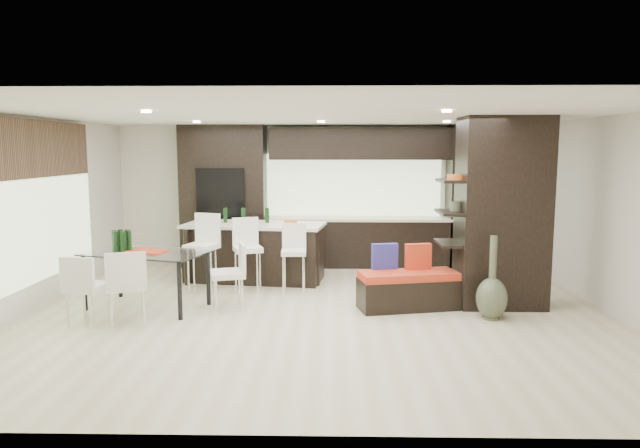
{
  "coord_description": "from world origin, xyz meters",
  "views": [
    {
      "loc": [
        0.17,
        -7.73,
        2.24
      ],
      "look_at": [
        0.0,
        0.6,
        1.15
      ],
      "focal_mm": 32.0,
      "sensor_mm": 36.0,
      "label": 1
    }
  ],
  "objects_px": {
    "kitchen_island": "(255,252)",
    "chair_far": "(88,292)",
    "chair_end": "(228,278)",
    "stool_left": "(202,261)",
    "stool_right": "(294,264)",
    "bench": "(408,290)",
    "chair_near": "(127,290)",
    "stool_mid": "(248,262)",
    "dining_table": "(147,280)",
    "floor_vase": "(492,278)"
  },
  "relations": [
    {
      "from": "kitchen_island",
      "to": "chair_far",
      "type": "relative_size",
      "value": 2.81
    },
    {
      "from": "chair_end",
      "to": "stool_left",
      "type": "bearing_deg",
      "value": 16.09
    },
    {
      "from": "kitchen_island",
      "to": "stool_right",
      "type": "xyz_separation_m",
      "value": [
        0.73,
        -0.8,
        -0.06
      ]
    },
    {
      "from": "kitchen_island",
      "to": "bench",
      "type": "distance_m",
      "value": 2.99
    },
    {
      "from": "chair_far",
      "to": "chair_near",
      "type": "bearing_deg",
      "value": 7.6
    },
    {
      "from": "kitchen_island",
      "to": "chair_end",
      "type": "bearing_deg",
      "value": -86.74
    },
    {
      "from": "stool_left",
      "to": "stool_right",
      "type": "distance_m",
      "value": 1.45
    },
    {
      "from": "stool_mid",
      "to": "dining_table",
      "type": "distance_m",
      "value": 1.61
    },
    {
      "from": "kitchen_island",
      "to": "stool_right",
      "type": "height_order",
      "value": "kitchen_island"
    },
    {
      "from": "stool_left",
      "to": "stool_mid",
      "type": "xyz_separation_m",
      "value": [
        0.73,
        0.01,
        -0.03
      ]
    },
    {
      "from": "kitchen_island",
      "to": "stool_mid",
      "type": "distance_m",
      "value": 0.82
    },
    {
      "from": "stool_left",
      "to": "kitchen_island",
      "type": "bearing_deg",
      "value": 66.17
    },
    {
      "from": "chair_end",
      "to": "bench",
      "type": "bearing_deg",
      "value": -104.85
    },
    {
      "from": "chair_end",
      "to": "floor_vase",
      "type": "bearing_deg",
      "value": -112.42
    },
    {
      "from": "dining_table",
      "to": "chair_end",
      "type": "relative_size",
      "value": 1.95
    },
    {
      "from": "stool_left",
      "to": "bench",
      "type": "height_order",
      "value": "stool_left"
    },
    {
      "from": "bench",
      "to": "chair_end",
      "type": "xyz_separation_m",
      "value": [
        -2.56,
        -0.02,
        0.16
      ]
    },
    {
      "from": "dining_table",
      "to": "chair_end",
      "type": "bearing_deg",
      "value": 16.2
    },
    {
      "from": "stool_right",
      "to": "dining_table",
      "type": "relative_size",
      "value": 0.52
    },
    {
      "from": "stool_right",
      "to": "floor_vase",
      "type": "height_order",
      "value": "floor_vase"
    },
    {
      "from": "stool_left",
      "to": "dining_table",
      "type": "bearing_deg",
      "value": -103.56
    },
    {
      "from": "kitchen_island",
      "to": "dining_table",
      "type": "height_order",
      "value": "kitchen_island"
    },
    {
      "from": "dining_table",
      "to": "chair_far",
      "type": "bearing_deg",
      "value": -107.68
    },
    {
      "from": "chair_near",
      "to": "stool_mid",
      "type": "bearing_deg",
      "value": 35.3
    },
    {
      "from": "stool_left",
      "to": "chair_end",
      "type": "xyz_separation_m",
      "value": [
        0.58,
        -0.95,
        -0.07
      ]
    },
    {
      "from": "kitchen_island",
      "to": "bench",
      "type": "bearing_deg",
      "value": -28.12
    },
    {
      "from": "stool_right",
      "to": "chair_far",
      "type": "height_order",
      "value": "stool_right"
    },
    {
      "from": "stool_mid",
      "to": "bench",
      "type": "height_order",
      "value": "stool_mid"
    },
    {
      "from": "dining_table",
      "to": "chair_far",
      "type": "distance_m",
      "value": 0.94
    },
    {
      "from": "kitchen_island",
      "to": "dining_table",
      "type": "bearing_deg",
      "value": -118.05
    },
    {
      "from": "bench",
      "to": "chair_near",
      "type": "relative_size",
      "value": 1.53
    },
    {
      "from": "stool_right",
      "to": "floor_vase",
      "type": "bearing_deg",
      "value": -29.52
    },
    {
      "from": "stool_mid",
      "to": "chair_far",
      "type": "distance_m",
      "value": 2.52
    },
    {
      "from": "stool_mid",
      "to": "chair_near",
      "type": "relative_size",
      "value": 1.04
    },
    {
      "from": "stool_right",
      "to": "chair_near",
      "type": "xyz_separation_m",
      "value": [
        -2.02,
        -1.77,
        0.02
      ]
    },
    {
      "from": "stool_mid",
      "to": "chair_near",
      "type": "xyz_separation_m",
      "value": [
        -1.3,
        -1.76,
        -0.02
      ]
    },
    {
      "from": "floor_vase",
      "to": "chair_near",
      "type": "height_order",
      "value": "floor_vase"
    },
    {
      "from": "floor_vase",
      "to": "chair_near",
      "type": "bearing_deg",
      "value": -175.9
    },
    {
      "from": "stool_left",
      "to": "stool_mid",
      "type": "bearing_deg",
      "value": 18.36
    },
    {
      "from": "stool_mid",
      "to": "chair_end",
      "type": "distance_m",
      "value": 0.97
    },
    {
      "from": "stool_left",
      "to": "chair_near",
      "type": "distance_m",
      "value": 1.83
    },
    {
      "from": "floor_vase",
      "to": "stool_right",
      "type": "bearing_deg",
      "value": 152.3
    },
    {
      "from": "stool_right",
      "to": "bench",
      "type": "xyz_separation_m",
      "value": [
        1.68,
        -0.96,
        -0.17
      ]
    },
    {
      "from": "stool_right",
      "to": "stool_left",
      "type": "bearing_deg",
      "value": 179.27
    },
    {
      "from": "stool_mid",
      "to": "bench",
      "type": "distance_m",
      "value": 2.59
    },
    {
      "from": "stool_left",
      "to": "stool_mid",
      "type": "height_order",
      "value": "stool_left"
    },
    {
      "from": "chair_near",
      "to": "stool_right",
      "type": "bearing_deg",
      "value": 22.95
    },
    {
      "from": "dining_table",
      "to": "chair_near",
      "type": "xyz_separation_m",
      "value": [
        0.0,
        -0.79,
        0.05
      ]
    },
    {
      "from": "bench",
      "to": "dining_table",
      "type": "distance_m",
      "value": 3.71
    },
    {
      "from": "bench",
      "to": "chair_end",
      "type": "bearing_deg",
      "value": 168.4
    }
  ]
}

